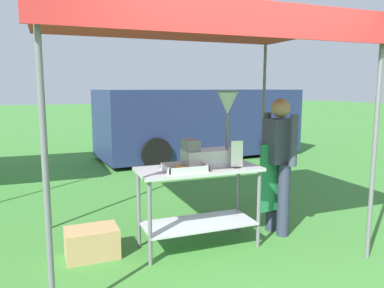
{
  "coord_description": "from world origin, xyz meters",
  "views": [
    {
      "loc": [
        -1.59,
        -2.31,
        1.73
      ],
      "look_at": [
        -0.11,
        1.53,
        1.11
      ],
      "focal_mm": 35.23,
      "sensor_mm": 36.0,
      "label": 1
    }
  ],
  "objects": [
    {
      "name": "supply_crate",
      "position": [
        -1.23,
        1.5,
        0.15
      ],
      "size": [
        0.54,
        0.37,
        0.3
      ],
      "color": "tan",
      "rests_on": "ground"
    },
    {
      "name": "donut_tray",
      "position": [
        -0.3,
        1.23,
        0.91
      ],
      "size": [
        0.42,
        0.32,
        0.07
      ],
      "color": "#B7B7BC",
      "rests_on": "donut_cart"
    },
    {
      "name": "ground_plane",
      "position": [
        0.0,
        6.0,
        0.0
      ],
      "size": [
        70.0,
        70.0,
        0.0
      ],
      "primitive_type": "plane",
      "color": "#3D7F33"
    },
    {
      "name": "menu_sign",
      "position": [
        0.26,
        1.17,
        1.01
      ],
      "size": [
        0.13,
        0.05,
        0.29
      ],
      "color": "black",
      "rests_on": "donut_cart"
    },
    {
      "name": "donut_cart",
      "position": [
        -0.11,
        1.33,
        0.65
      ],
      "size": [
        1.32,
        0.57,
        0.89
      ],
      "color": "#B7B7BC",
      "rests_on": "ground"
    },
    {
      "name": "stall_canopy",
      "position": [
        -0.11,
        1.43,
        2.32
      ],
      "size": [
        3.23,
        2.26,
        2.41
      ],
      "color": "slate",
      "rests_on": "ground"
    },
    {
      "name": "donut_fryer",
      "position": [
        0.08,
        1.39,
        1.16
      ],
      "size": [
        0.62,
        0.28,
        0.81
      ],
      "color": "#B7B7BC",
      "rests_on": "donut_cart"
    },
    {
      "name": "vendor",
      "position": [
        0.92,
        1.37,
        0.9
      ],
      "size": [
        0.46,
        0.54,
        1.61
      ],
      "color": "#2D3347",
      "rests_on": "ground"
    },
    {
      "name": "van_navy",
      "position": [
        2.01,
        6.52,
        0.88
      ],
      "size": [
        5.17,
        2.44,
        1.69
      ],
      "color": "navy",
      "rests_on": "ground"
    }
  ]
}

